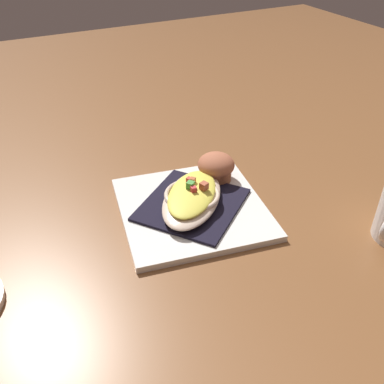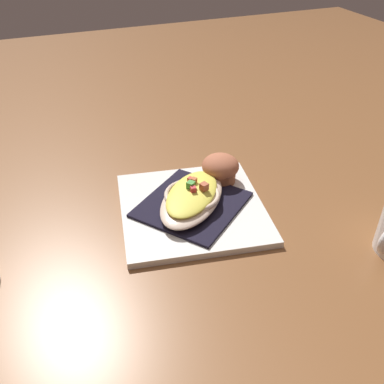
% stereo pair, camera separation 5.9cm
% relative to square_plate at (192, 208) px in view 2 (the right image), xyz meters
% --- Properties ---
extents(ground_plane, '(2.60, 2.60, 0.00)m').
position_rel_square_plate_xyz_m(ground_plane, '(0.00, 0.00, -0.01)').
color(ground_plane, brown).
extents(square_plate, '(0.30, 0.30, 0.01)m').
position_rel_square_plate_xyz_m(square_plate, '(0.00, 0.00, 0.00)').
color(square_plate, white).
rests_on(square_plate, ground_plane).
extents(folded_napkin, '(0.24, 0.24, 0.01)m').
position_rel_square_plate_xyz_m(folded_napkin, '(0.00, 0.00, 0.01)').
color(folded_napkin, black).
rests_on(folded_napkin, square_plate).
extents(gratin_dish, '(0.20, 0.20, 0.04)m').
position_rel_square_plate_xyz_m(gratin_dish, '(0.00, 0.00, 0.03)').
color(gratin_dish, beige).
rests_on(gratin_dish, folded_napkin).
extents(muffin, '(0.07, 0.07, 0.06)m').
position_rel_square_plate_xyz_m(muffin, '(0.08, 0.06, 0.03)').
color(muffin, '#A8603D').
rests_on(muffin, square_plate).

